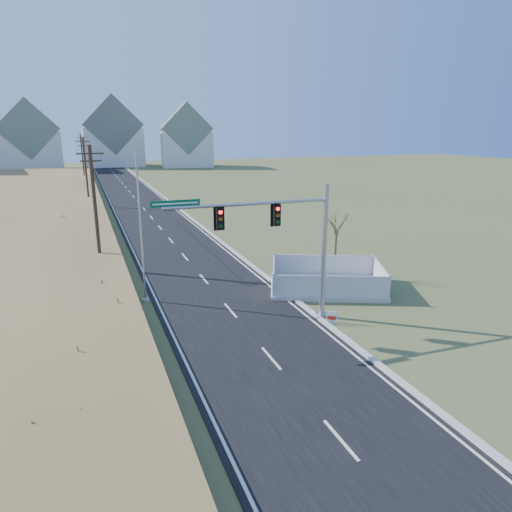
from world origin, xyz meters
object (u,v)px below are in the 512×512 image
(flagpole, at_px, (142,244))
(traffic_signal_mast, at_px, (292,240))
(fence_enclosure, at_px, (326,284))
(bare_tree, at_px, (337,222))
(open_sign, at_px, (332,318))

(flagpole, bearing_deg, traffic_signal_mast, -39.70)
(traffic_signal_mast, bearing_deg, flagpole, 142.34)
(traffic_signal_mast, bearing_deg, fence_enclosure, 42.97)
(traffic_signal_mast, relative_size, bare_tree, 1.90)
(open_sign, bearing_deg, traffic_signal_mast, -178.59)
(fence_enclosure, bearing_deg, bare_tree, 72.40)
(traffic_signal_mast, distance_m, open_sign, 4.69)
(fence_enclosure, relative_size, open_sign, 12.05)
(flagpole, bearing_deg, open_sign, -38.21)
(fence_enclosure, distance_m, open_sign, 5.57)
(fence_enclosure, xyz_separation_m, bare_tree, (1.80, 2.06, 3.61))
(fence_enclosure, height_order, bare_tree, bare_tree)
(fence_enclosure, distance_m, flagpole, 11.93)
(traffic_signal_mast, height_order, fence_enclosure, traffic_signal_mast)
(traffic_signal_mast, xyz_separation_m, bare_tree, (6.18, 5.86, -0.59))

